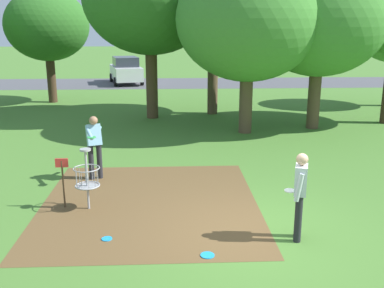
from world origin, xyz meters
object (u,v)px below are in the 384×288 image
Objects in this scene: tree_far_right at (320,19)px; tree_near_left at (214,8)px; frisbee_near_basket at (207,255)px; parked_car_leftmost at (126,70)px; player_throwing at (300,192)px; frisbee_by_tee at (107,239)px; tree_far_left at (248,20)px; player_foreground_watching at (94,143)px; tree_mid_left at (47,26)px; disc_golf_basket at (84,177)px.

tree_near_left is at bearing 139.54° from tree_far_right.
tree_near_left reaches higher than frisbee_near_basket.
tree_far_right is at bearing -58.77° from parked_car_leftmost.
tree_near_left is (-0.48, 12.54, 3.72)m from player_throwing.
frisbee_near_basket is 24.67m from parked_car_leftmost.
tree_far_left is (4.07, 8.60, 4.15)m from frisbee_by_tee.
tree_near_left is (3.93, 8.87, 3.70)m from player_foreground_watching.
player_foreground_watching is at bearing 102.15° from frisbee_by_tee.
frisbee_by_tee is at bearing -72.57° from tree_mid_left.
disc_golf_basket is at bearing -87.30° from player_foreground_watching.
tree_far_right is at bearing 53.30° from frisbee_by_tee.
frisbee_near_basket is at bearing -95.64° from tree_near_left.
tree_far_left reaches higher than player_throwing.
tree_far_right is at bearing 36.80° from player_foreground_watching.
tree_far_left reaches higher than tree_far_right.
player_foreground_watching is 0.26× the size of tree_near_left.
player_throwing is 24.43m from parked_car_leftmost.
tree_mid_left is 0.90× the size of tree_far_left.
player_foreground_watching is 5.08m from frisbee_near_basket.
tree_far_left is (2.20, 9.32, 4.15)m from frisbee_near_basket.
tree_near_left is at bearing 84.36° from frisbee_near_basket.
tree_mid_left is 8.85m from parked_car_leftmost.
frisbee_by_tee is (0.76, -3.51, -0.98)m from player_foreground_watching.
player_foreground_watching is (-0.09, 2.00, 0.23)m from disc_golf_basket.
tree_far_left is (4.83, 5.09, 3.17)m from player_foreground_watching.
disc_golf_basket is at bearing -123.77° from tree_far_left.
tree_mid_left reaches higher than parked_car_leftmost.
tree_mid_left is 11.68m from tree_far_left.
frisbee_by_tee is at bearing 159.02° from frisbee_near_basket.
disc_golf_basket is 0.81× the size of player_foreground_watching.
player_throwing is 8.45× the size of frisbee_by_tee.
parked_car_leftmost is (-3.74, 24.37, 0.91)m from frisbee_near_basket.
parked_car_leftmost is at bearing 67.84° from tree_mid_left.
player_throwing is 0.26× the size of tree_near_left.
player_foreground_watching is 3.73m from frisbee_by_tee.
frisbee_by_tee is 0.03× the size of tree_near_left.
tree_far_right is (3.23, 9.38, 3.23)m from player_throwing.
player_foreground_watching is 0.30× the size of tree_mid_left.
tree_near_left is (1.29, 13.11, 4.68)m from frisbee_near_basket.
tree_near_left is at bearing 75.64° from frisbee_by_tee.
tree_near_left is 4.89m from tree_far_right.
tree_far_left is 16.50m from parked_car_leftmost.
frisbee_by_tee is 0.03× the size of tree_far_right.
tree_mid_left reaches higher than frisbee_near_basket.
frisbee_near_basket is (2.63, -4.23, -0.98)m from player_foreground_watching.
player_throwing is at bearing -21.14° from disc_golf_basket.
tree_far_right is at bearing 70.99° from player_throwing.
tree_far_left reaches higher than frisbee_near_basket.
frisbee_by_tee is 0.04× the size of tree_mid_left.
tree_far_right reaches higher than disc_golf_basket.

